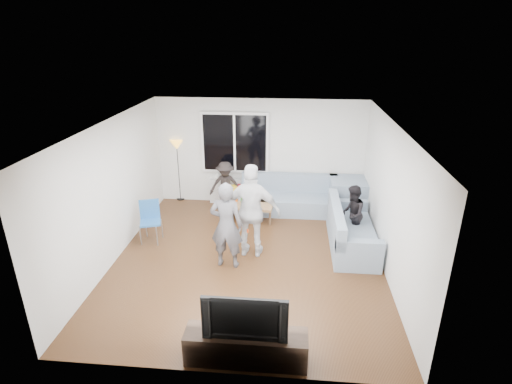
# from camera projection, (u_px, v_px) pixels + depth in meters

# --- Properties ---
(floor) EXTENTS (5.00, 5.50, 0.04)m
(floor) POSITION_uv_depth(u_px,v_px,m) (248.00, 260.00, 7.69)
(floor) COLOR #56351C
(floor) RESTS_ON ground
(ceiling) EXTENTS (5.00, 5.50, 0.04)m
(ceiling) POSITION_uv_depth(u_px,v_px,m) (247.00, 123.00, 6.70)
(ceiling) COLOR white
(ceiling) RESTS_ON ground
(wall_back) EXTENTS (5.00, 0.04, 2.60)m
(wall_back) POSITION_uv_depth(u_px,v_px,m) (260.00, 153.00, 9.75)
(wall_back) COLOR silver
(wall_back) RESTS_ON ground
(wall_front) EXTENTS (5.00, 0.04, 2.60)m
(wall_front) POSITION_uv_depth(u_px,v_px,m) (221.00, 289.00, 4.64)
(wall_front) COLOR silver
(wall_front) RESTS_ON ground
(wall_left) EXTENTS (0.04, 5.50, 2.60)m
(wall_left) POSITION_uv_depth(u_px,v_px,m) (111.00, 192.00, 7.41)
(wall_left) COLOR silver
(wall_left) RESTS_ON ground
(wall_right) EXTENTS (0.04, 5.50, 2.60)m
(wall_right) POSITION_uv_depth(u_px,v_px,m) (392.00, 202.00, 6.98)
(wall_right) COLOR silver
(wall_right) RESTS_ON ground
(window_frame) EXTENTS (1.62, 0.06, 1.47)m
(window_frame) POSITION_uv_depth(u_px,v_px,m) (235.00, 143.00, 9.63)
(window_frame) COLOR white
(window_frame) RESTS_ON wall_back
(window_glass) EXTENTS (1.50, 0.02, 1.35)m
(window_glass) POSITION_uv_depth(u_px,v_px,m) (235.00, 143.00, 9.60)
(window_glass) COLOR black
(window_glass) RESTS_ON window_frame
(window_mullion) EXTENTS (0.05, 0.03, 1.35)m
(window_mullion) POSITION_uv_depth(u_px,v_px,m) (235.00, 143.00, 9.59)
(window_mullion) COLOR white
(window_mullion) RESTS_ON window_frame
(radiator) EXTENTS (1.30, 0.12, 0.62)m
(radiator) POSITION_uv_depth(u_px,v_px,m) (236.00, 191.00, 10.06)
(radiator) COLOR silver
(radiator) RESTS_ON floor
(potted_plant) EXTENTS (0.22, 0.20, 0.34)m
(potted_plant) POSITION_uv_depth(u_px,v_px,m) (248.00, 174.00, 9.83)
(potted_plant) COLOR #325D25
(potted_plant) RESTS_ON radiator
(vase) EXTENTS (0.20, 0.20, 0.17)m
(vase) POSITION_uv_depth(u_px,v_px,m) (217.00, 176.00, 9.92)
(vase) COLOR white
(vase) RESTS_ON radiator
(sofa_back_section) EXTENTS (2.30, 0.85, 0.85)m
(sofa_back_section) POSITION_uv_depth(u_px,v_px,m) (289.00, 195.00, 9.56)
(sofa_back_section) COLOR gray
(sofa_back_section) RESTS_ON floor
(sofa_right_section) EXTENTS (2.00, 0.85, 0.85)m
(sofa_right_section) POSITION_uv_depth(u_px,v_px,m) (353.00, 227.00, 8.00)
(sofa_right_section) COLOR gray
(sofa_right_section) RESTS_ON floor
(sofa_corner) EXTENTS (0.85, 0.85, 0.85)m
(sofa_corner) POSITION_uv_depth(u_px,v_px,m) (348.00, 197.00, 9.44)
(sofa_corner) COLOR gray
(sofa_corner) RESTS_ON floor
(cushion_yellow) EXTENTS (0.46, 0.42, 0.14)m
(cushion_yellow) POSITION_uv_depth(u_px,v_px,m) (229.00, 190.00, 9.63)
(cushion_yellow) COLOR gold
(cushion_yellow) RESTS_ON sofa_back_section
(cushion_red) EXTENTS (0.43, 0.39, 0.13)m
(cushion_red) POSITION_uv_depth(u_px,v_px,m) (242.00, 189.00, 9.67)
(cushion_red) COLOR maroon
(cushion_red) RESTS_ON sofa_back_section
(coffee_table) EXTENTS (1.14, 0.67, 0.40)m
(coffee_table) POSITION_uv_depth(u_px,v_px,m) (249.00, 211.00, 9.23)
(coffee_table) COLOR #A67750
(coffee_table) RESTS_ON floor
(pitcher) EXTENTS (0.17, 0.17, 0.17)m
(pitcher) POSITION_uv_depth(u_px,v_px,m) (250.00, 201.00, 9.05)
(pitcher) COLOR maroon
(pitcher) RESTS_ON coffee_table
(side_chair) EXTENTS (0.50, 0.50, 0.86)m
(side_chair) POSITION_uv_depth(u_px,v_px,m) (150.00, 222.00, 8.19)
(side_chair) COLOR #255DA1
(side_chair) RESTS_ON floor
(floor_lamp) EXTENTS (0.32, 0.32, 1.56)m
(floor_lamp) POSITION_uv_depth(u_px,v_px,m) (179.00, 170.00, 10.11)
(floor_lamp) COLOR #FFAD30
(floor_lamp) RESTS_ON floor
(player_left) EXTENTS (0.63, 0.44, 1.63)m
(player_left) POSITION_uv_depth(u_px,v_px,m) (226.00, 225.00, 7.21)
(player_left) COLOR #4B4A4F
(player_left) RESTS_ON floor
(player_right) EXTENTS (1.11, 0.54, 1.83)m
(player_right) POSITION_uv_depth(u_px,v_px,m) (252.00, 211.00, 7.53)
(player_right) COLOR silver
(player_right) RESTS_ON floor
(spectator_right) EXTENTS (0.53, 0.64, 1.20)m
(spectator_right) POSITION_uv_depth(u_px,v_px,m) (352.00, 214.00, 8.15)
(spectator_right) COLOR black
(spectator_right) RESTS_ON floor
(spectator_back) EXTENTS (0.84, 0.58, 1.19)m
(spectator_back) POSITION_uv_depth(u_px,v_px,m) (225.00, 186.00, 9.65)
(spectator_back) COLOR black
(spectator_back) RESTS_ON floor
(tv_console) EXTENTS (1.60, 0.40, 0.44)m
(tv_console) POSITION_uv_depth(u_px,v_px,m) (246.00, 347.00, 5.27)
(tv_console) COLOR #35231A
(tv_console) RESTS_ON floor
(television) EXTENTS (1.08, 0.14, 0.62)m
(television) POSITION_uv_depth(u_px,v_px,m) (246.00, 314.00, 5.07)
(television) COLOR black
(television) RESTS_ON tv_console
(bottle_c) EXTENTS (0.07, 0.07, 0.18)m
(bottle_c) POSITION_uv_depth(u_px,v_px,m) (252.00, 198.00, 9.23)
(bottle_c) COLOR #311E0A
(bottle_c) RESTS_ON coffee_table
(bottle_b) EXTENTS (0.08, 0.08, 0.21)m
(bottle_b) POSITION_uv_depth(u_px,v_px,m) (242.00, 200.00, 9.04)
(bottle_b) COLOR #2B8918
(bottle_b) RESTS_ON coffee_table
(bottle_a) EXTENTS (0.07, 0.07, 0.23)m
(bottle_a) POSITION_uv_depth(u_px,v_px,m) (236.00, 197.00, 9.22)
(bottle_a) COLOR #F55A0E
(bottle_a) RESTS_ON coffee_table
(bottle_e) EXTENTS (0.07, 0.07, 0.21)m
(bottle_e) POSITION_uv_depth(u_px,v_px,m) (266.00, 197.00, 9.23)
(bottle_e) COLOR black
(bottle_e) RESTS_ON coffee_table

